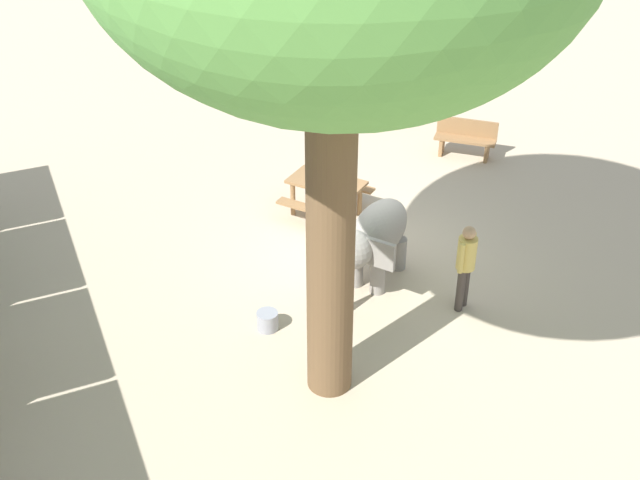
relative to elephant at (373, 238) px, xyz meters
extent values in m
plane|color=#BAA88C|center=(0.88, -0.24, -0.94)|extent=(60.00, 60.00, 0.00)
cylinder|color=gray|center=(-0.30, 0.04, -0.63)|extent=(0.27, 0.27, 0.63)
cylinder|color=gray|center=(0.05, 0.30, -0.63)|extent=(0.27, 0.27, 0.63)
cylinder|color=gray|center=(0.21, -0.66, -0.63)|extent=(0.27, 0.27, 0.63)
cylinder|color=gray|center=(0.56, -0.40, -0.63)|extent=(0.27, 0.27, 0.63)
ellipsoid|color=gray|center=(0.13, -0.18, 0.06)|extent=(1.57, 1.74, 0.94)
sphere|color=gray|center=(-0.44, 0.61, 0.18)|extent=(0.67, 0.67, 0.67)
cone|color=gray|center=(-0.59, 0.81, -0.41)|extent=(0.21, 0.21, 1.06)
cube|color=gray|center=(-0.74, 0.26, 0.18)|extent=(0.49, 0.39, 0.50)
cube|color=gray|center=(-0.02, 0.79, 0.18)|extent=(0.49, 0.39, 0.50)
cylinder|color=#3F3833|center=(-1.33, -1.00, -0.53)|extent=(0.14, 0.14, 0.82)
cylinder|color=#3F3833|center=(-1.23, -1.15, -0.53)|extent=(0.14, 0.14, 0.82)
cylinder|color=tan|center=(-1.28, -1.07, 0.17)|extent=(0.32, 0.32, 0.58)
sphere|color=tan|center=(-1.28, -1.07, 0.57)|extent=(0.22, 0.22, 0.22)
cylinder|color=tan|center=(-1.39, -0.89, 0.18)|extent=(0.09, 0.09, 0.55)
cylinder|color=tan|center=(-1.17, -1.25, 0.18)|extent=(0.09, 0.09, 0.55)
cylinder|color=brown|center=(-2.09, 1.77, 1.60)|extent=(0.67, 0.67, 5.08)
cube|color=olive|center=(3.61, -4.23, -0.49)|extent=(1.23, 1.31, 0.06)
cube|color=olive|center=(3.74, -4.34, -0.26)|extent=(0.98, 1.08, 0.40)
cube|color=olive|center=(3.26, -4.62, -0.73)|extent=(0.32, 0.30, 0.42)
cube|color=olive|center=(3.96, -3.84, -0.73)|extent=(0.32, 0.30, 0.42)
cube|color=olive|center=(2.50, -0.22, -0.19)|extent=(1.68, 1.55, 0.06)
cylinder|color=olive|center=(2.78, 0.40, -0.58)|extent=(0.10, 0.10, 0.72)
cylinder|color=olive|center=(3.17, -0.11, -0.58)|extent=(0.10, 0.10, 0.72)
cylinder|color=olive|center=(1.83, -0.33, -0.58)|extent=(0.10, 0.10, 0.72)
cylinder|color=olive|center=(2.21, -0.84, -0.58)|extent=(0.10, 0.10, 0.72)
cube|color=olive|center=(2.12, 0.27, -0.50)|extent=(1.34, 1.10, 0.05)
cube|color=olive|center=(2.87, -0.72, -0.50)|extent=(1.34, 1.10, 0.05)
cube|color=olive|center=(6.63, -3.94, -0.19)|extent=(0.88, 1.54, 0.06)
cylinder|color=olive|center=(6.98, -4.52, -0.58)|extent=(0.10, 0.10, 0.72)
cylinder|color=olive|center=(6.34, -4.55, -0.58)|extent=(0.10, 0.10, 0.72)
cylinder|color=olive|center=(6.92, -3.32, -0.58)|extent=(0.10, 0.10, 0.72)
cylinder|color=olive|center=(6.28, -3.35, -0.58)|extent=(0.10, 0.10, 0.72)
cube|color=olive|center=(7.25, -3.90, -0.50)|extent=(0.32, 1.51, 0.05)
cube|color=olive|center=(6.01, -3.97, -0.50)|extent=(0.32, 1.51, 0.05)
cylinder|color=gray|center=(-0.49, 2.17, -0.78)|extent=(0.36, 0.36, 0.32)
camera|label=1|loc=(-10.24, 5.50, 7.37)|focal=44.39mm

